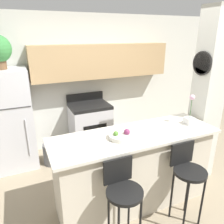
{
  "coord_description": "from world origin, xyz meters",
  "views": [
    {
      "loc": [
        -1.25,
        -2.09,
        2.19
      ],
      "look_at": [
        0.0,
        0.71,
        1.08
      ],
      "focal_mm": 35.0,
      "sensor_mm": 36.0,
      "label": 1
    }
  ],
  "objects": [
    {
      "name": "pillar_right",
      "position": [
        1.29,
        0.17,
        1.28
      ],
      "size": [
        0.38,
        0.32,
        2.55
      ],
      "color": "silver",
      "rests_on": "ground_plane"
    },
    {
      "name": "fruit_bowl",
      "position": [
        -0.21,
        -0.03,
        1.06
      ],
      "size": [
        0.3,
        0.3,
        0.11
      ],
      "color": "silver",
      "rests_on": "counter_bar"
    },
    {
      "name": "orchid_vase",
      "position": [
        0.82,
        -0.02,
        1.15
      ],
      "size": [
        0.12,
        0.12,
        0.41
      ],
      "color": "white",
      "rests_on": "counter_bar"
    },
    {
      "name": "wall_back",
      "position": [
        0.12,
        1.98,
        1.44
      ],
      "size": [
        5.6,
        0.38,
        2.55
      ],
      "color": "silver",
      "rests_on": "ground_plane"
    },
    {
      "name": "trash_bin",
      "position": [
        -0.85,
        1.42,
        0.19
      ],
      "size": [
        0.28,
        0.28,
        0.38
      ],
      "color": "#59595B",
      "rests_on": "ground_plane"
    },
    {
      "name": "ground_plane",
      "position": [
        0.0,
        0.0,
        0.0
      ],
      "size": [
        14.0,
        14.0,
        0.0
      ],
      "primitive_type": "plane",
      "color": "gray"
    },
    {
      "name": "bar_stool_right",
      "position": [
        0.42,
        -0.5,
        0.68
      ],
      "size": [
        0.38,
        0.38,
        1.01
      ],
      "color": "black",
      "rests_on": "ground_plane"
    },
    {
      "name": "counter_bar",
      "position": [
        0.0,
        0.0,
        0.52
      ],
      "size": [
        2.12,
        0.7,
        1.03
      ],
      "color": "beige",
      "rests_on": "ground_plane"
    },
    {
      "name": "refrigerator",
      "position": [
        -1.44,
        1.66,
        0.84
      ],
      "size": [
        0.74,
        0.7,
        1.67
      ],
      "color": "silver",
      "rests_on": "ground_plane"
    },
    {
      "name": "bar_stool_left",
      "position": [
        -0.42,
        -0.5,
        0.68
      ],
      "size": [
        0.38,
        0.38,
        1.01
      ],
      "color": "black",
      "rests_on": "ground_plane"
    },
    {
      "name": "stove_range",
      "position": [
        -0.03,
        1.71,
        0.46
      ],
      "size": [
        0.75,
        0.6,
        1.07
      ],
      "color": "silver",
      "rests_on": "ground_plane"
    }
  ]
}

